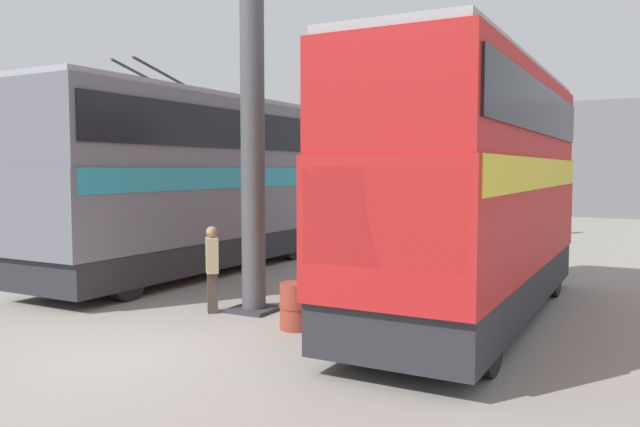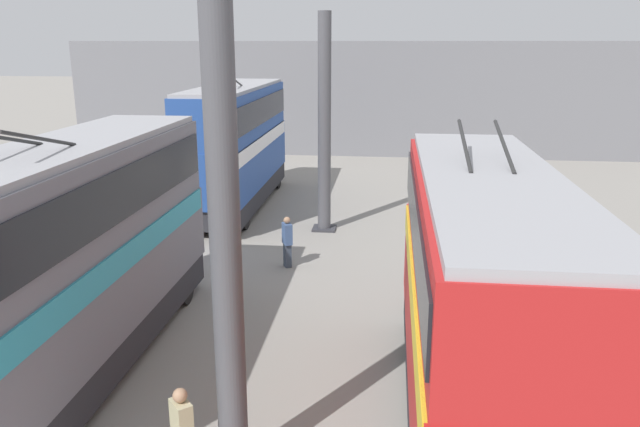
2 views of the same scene
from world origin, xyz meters
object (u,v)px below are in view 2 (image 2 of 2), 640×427
(bus_right_far, at_px, (236,139))
(person_aisle_midway, at_px, (287,241))
(bus_left_near, at_px, (484,293))
(bus_right_mid, at_px, (72,246))

(bus_right_far, relative_size, person_aisle_midway, 6.04)
(bus_left_near, relative_size, person_aisle_midway, 5.62)
(bus_right_far, bearing_deg, bus_left_near, -152.15)
(bus_left_near, height_order, bus_right_far, bus_right_far)
(bus_left_near, xyz_separation_m, bus_right_mid, (1.47, 8.27, 0.05))
(bus_left_near, height_order, bus_right_mid, bus_right_mid)
(person_aisle_midway, bearing_deg, bus_left_near, 94.84)
(bus_right_mid, height_order, bus_right_far, bus_right_far)
(bus_left_near, height_order, person_aisle_midway, bus_left_near)
(bus_left_near, xyz_separation_m, person_aisle_midway, (8.32, 4.86, -1.91))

